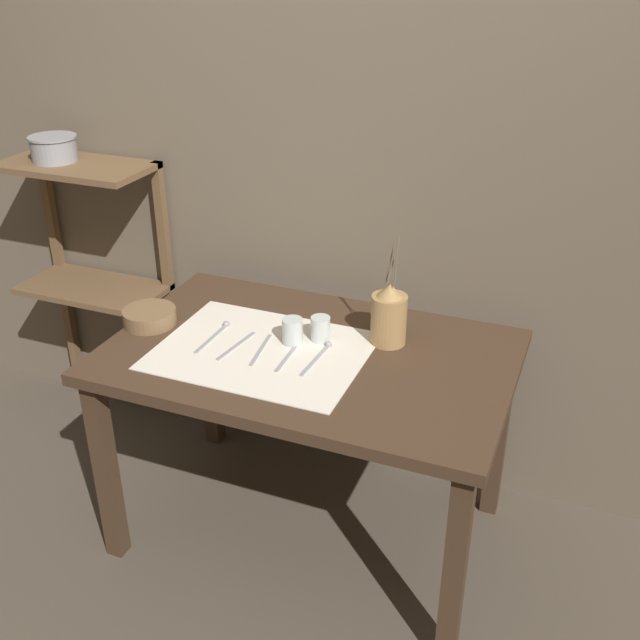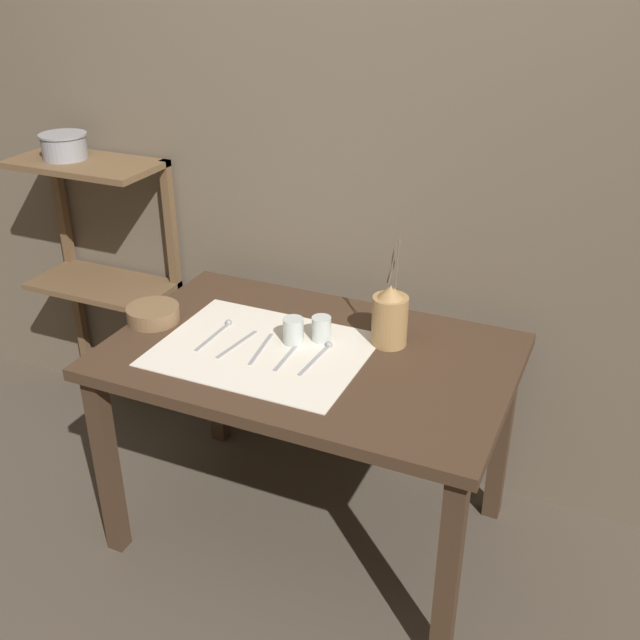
# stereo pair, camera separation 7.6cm
# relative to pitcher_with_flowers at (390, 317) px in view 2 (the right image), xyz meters

# --- Properties ---
(ground_plane) EXTENTS (12.00, 12.00, 0.00)m
(ground_plane) POSITION_rel_pitcher_with_flowers_xyz_m (-0.22, -0.15, -0.85)
(ground_plane) COLOR brown
(stone_wall_back) EXTENTS (7.00, 0.06, 2.40)m
(stone_wall_back) POSITION_rel_pitcher_with_flowers_xyz_m (-0.22, 0.37, 0.35)
(stone_wall_back) COLOR #6B5E4C
(stone_wall_back) RESTS_ON ground_plane
(wooden_table) EXTENTS (1.29, 0.83, 0.75)m
(wooden_table) POSITION_rel_pitcher_with_flowers_xyz_m (-0.22, -0.15, -0.19)
(wooden_table) COLOR #422D1E
(wooden_table) RESTS_ON ground_plane
(wooden_shelf_unit) EXTENTS (0.59, 0.30, 1.17)m
(wooden_shelf_unit) POSITION_rel_pitcher_with_flowers_xyz_m (-1.31, 0.21, -0.03)
(wooden_shelf_unit) COLOR brown
(wooden_shelf_unit) RESTS_ON ground_plane
(linen_cloth) EXTENTS (0.66, 0.51, 0.00)m
(linen_cloth) POSITION_rel_pitcher_with_flowers_xyz_m (-0.36, -0.21, -0.10)
(linen_cloth) COLOR silver
(linen_cloth) RESTS_ON wooden_table
(pitcher_with_flowers) EXTENTS (0.12, 0.12, 0.38)m
(pitcher_with_flowers) POSITION_rel_pitcher_with_flowers_xyz_m (0.00, 0.00, 0.00)
(pitcher_with_flowers) COLOR #A87F4C
(pitcher_with_flowers) RESTS_ON wooden_table
(wooden_bowl) EXTENTS (0.18, 0.18, 0.05)m
(wooden_bowl) POSITION_rel_pitcher_with_flowers_xyz_m (-0.80, -0.18, -0.07)
(wooden_bowl) COLOR brown
(wooden_bowl) RESTS_ON wooden_table
(glass_tumbler_near) EXTENTS (0.07, 0.07, 0.09)m
(glass_tumbler_near) POSITION_rel_pitcher_with_flowers_xyz_m (-0.29, -0.13, -0.05)
(glass_tumbler_near) COLOR silver
(glass_tumbler_near) RESTS_ON wooden_table
(glass_tumbler_far) EXTENTS (0.06, 0.06, 0.08)m
(glass_tumbler_far) POSITION_rel_pitcher_with_flowers_xyz_m (-0.21, -0.07, -0.05)
(glass_tumbler_far) COLOR silver
(glass_tumbler_far) RESTS_ON wooden_table
(spoon_inner) EXTENTS (0.02, 0.22, 0.02)m
(spoon_inner) POSITION_rel_pitcher_with_flowers_xyz_m (-0.54, -0.14, -0.09)
(spoon_inner) COLOR #939399
(spoon_inner) RESTS_ON wooden_table
(fork_inner) EXTENTS (0.04, 0.20, 0.00)m
(fork_inner) POSITION_rel_pitcher_with_flowers_xyz_m (-0.45, -0.22, -0.09)
(fork_inner) COLOR #939399
(fork_inner) RESTS_ON wooden_table
(fork_outer) EXTENTS (0.04, 0.20, 0.00)m
(fork_outer) POSITION_rel_pitcher_with_flowers_xyz_m (-0.36, -0.21, -0.09)
(fork_outer) COLOR #939399
(fork_outer) RESTS_ON wooden_table
(knife_center) EXTENTS (0.02, 0.21, 0.00)m
(knife_center) POSITION_rel_pitcher_with_flowers_xyz_m (-0.26, -0.21, -0.09)
(knife_center) COLOR #939399
(knife_center) RESTS_ON wooden_table
(spoon_outer) EXTENTS (0.03, 0.22, 0.02)m
(spoon_outer) POSITION_rel_pitcher_with_flowers_xyz_m (-0.17, -0.14, -0.09)
(spoon_outer) COLOR #939399
(spoon_outer) RESTS_ON wooden_table
(metal_pot_large) EXTENTS (0.18, 0.18, 0.10)m
(metal_pot_large) POSITION_rel_pitcher_with_flowers_xyz_m (-1.40, 0.17, 0.37)
(metal_pot_large) COLOR #939399
(metal_pot_large) RESTS_ON wooden_shelf_unit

